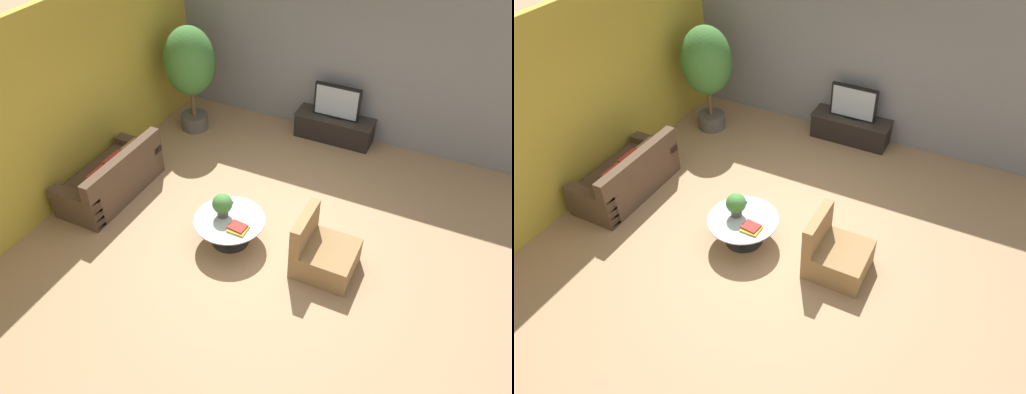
% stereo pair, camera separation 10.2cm
% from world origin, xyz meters
% --- Properties ---
extents(ground_plane, '(24.00, 24.00, 0.00)m').
position_xyz_m(ground_plane, '(0.00, 0.00, 0.00)').
color(ground_plane, '#9E7A56').
extents(back_wall_stone, '(7.40, 0.12, 3.00)m').
position_xyz_m(back_wall_stone, '(0.00, 3.26, 1.50)').
color(back_wall_stone, slate).
rests_on(back_wall_stone, ground).
extents(side_wall_left, '(0.12, 7.40, 3.00)m').
position_xyz_m(side_wall_left, '(-3.26, 0.20, 1.50)').
color(side_wall_left, gold).
rests_on(side_wall_left, ground).
extents(media_console, '(1.45, 0.50, 0.47)m').
position_xyz_m(media_console, '(0.07, 2.94, 0.25)').
color(media_console, black).
rests_on(media_console, ground).
extents(television, '(0.85, 0.13, 0.62)m').
position_xyz_m(television, '(0.07, 2.94, 0.78)').
color(television, black).
rests_on(television, media_console).
extents(coffee_table, '(1.03, 1.03, 0.41)m').
position_xyz_m(coffee_table, '(-0.40, -0.32, 0.29)').
color(coffee_table, black).
rests_on(coffee_table, ground).
extents(couch_by_wall, '(0.84, 1.78, 0.84)m').
position_xyz_m(couch_by_wall, '(-2.62, -0.18, 0.29)').
color(couch_by_wall, '#4C3828').
rests_on(couch_by_wall, ground).
extents(armchair_wicker, '(0.80, 0.76, 0.86)m').
position_xyz_m(armchair_wicker, '(0.99, -0.25, 0.27)').
color(armchair_wicker, olive).
rests_on(armchair_wicker, ground).
extents(potted_palm_tall, '(0.93, 0.93, 2.01)m').
position_xyz_m(potted_palm_tall, '(-2.49, 2.14, 1.29)').
color(potted_palm_tall, '#514C47').
rests_on(potted_palm_tall, ground).
extents(potted_plant_tabletop, '(0.29, 0.29, 0.37)m').
position_xyz_m(potted_plant_tabletop, '(-0.52, -0.29, 0.62)').
color(potted_plant_tabletop, '#514C47').
rests_on(potted_plant_tabletop, coffee_table).
extents(book_stack, '(0.27, 0.24, 0.06)m').
position_xyz_m(book_stack, '(-0.19, -0.46, 0.44)').
color(book_stack, gold).
rests_on(book_stack, coffee_table).
extents(remote_black, '(0.05, 0.16, 0.02)m').
position_xyz_m(remote_black, '(-0.53, -0.06, 0.42)').
color(remote_black, black).
rests_on(remote_black, coffee_table).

